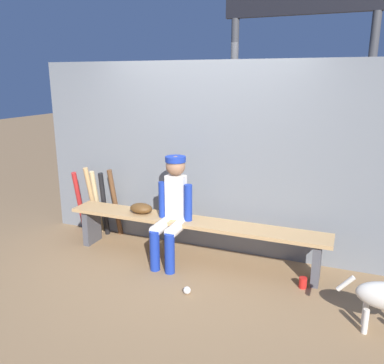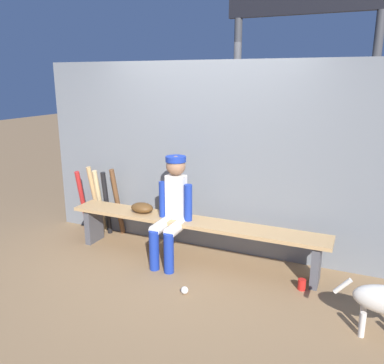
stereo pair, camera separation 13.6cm
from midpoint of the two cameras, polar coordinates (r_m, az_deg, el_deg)
The scene contains 14 objects.
ground_plane at distance 4.70m, azimuth -0.84°, elevation -11.18°, with size 30.00×30.00×0.00m, color olive.
chainlink_fence at distance 4.71m, azimuth 1.07°, elevation 3.40°, with size 4.40×0.03×2.26m, color slate.
dugout_bench at distance 4.54m, azimuth -0.86°, elevation -6.71°, with size 3.07×0.36×0.49m.
player_seated at distance 4.43m, azimuth -3.81°, elevation -3.53°, with size 0.41×0.55×1.22m.
baseball_glove at distance 4.76m, azimuth -8.17°, elevation -3.79°, with size 0.28×0.20×0.12m, color #593819.
bat_wood_dark at distance 5.32m, azimuth -11.76°, elevation -2.97°, with size 0.06×0.06×0.93m, color brown.
bat_aluminum_black at distance 5.36m, azimuth -13.29°, elevation -3.16°, with size 0.06×0.06×0.88m, color black.
bat_wood_natural at distance 5.47m, azimuth -14.26°, elevation -2.82°, with size 0.06×0.06×0.89m, color tan.
bat_wood_tan at distance 5.56m, azimuth -14.91°, elevation -2.42°, with size 0.06×0.06×0.92m, color tan.
bat_aluminum_red at distance 5.59m, azimuth -16.63°, elevation -2.73°, with size 0.06×0.06×0.87m, color #B22323.
baseball at distance 4.02m, azimuth -1.73°, elevation -15.38°, with size 0.07×0.07×0.07m, color white.
cup_on_ground at distance 4.25m, azimuth 14.82°, elevation -13.89°, with size 0.08×0.08×0.11m, color red.
cup_on_bench at distance 4.64m, azimuth -4.02°, elevation -4.24°, with size 0.08×0.08×0.11m, color silver.
scoreboard at distance 5.23m, azimuth 15.49°, elevation 20.65°, with size 2.16×0.27×3.77m.
Camera 1 is at (1.57, -3.92, 2.06)m, focal length 36.90 mm.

